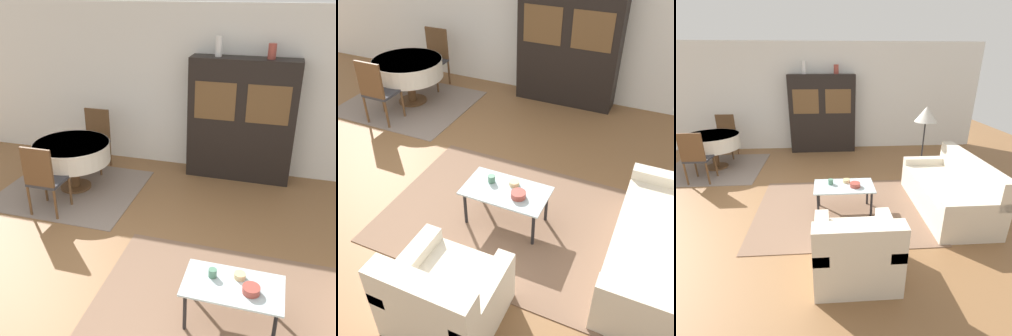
# 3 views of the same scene
# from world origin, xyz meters

# --- Properties ---
(ground_plane) EXTENTS (14.00, 14.00, 0.00)m
(ground_plane) POSITION_xyz_m (0.00, 0.00, 0.00)
(ground_plane) COLOR brown
(wall_back) EXTENTS (10.00, 0.06, 2.70)m
(wall_back) POSITION_xyz_m (0.00, 3.63, 1.35)
(wall_back) COLOR white
(wall_back) RESTS_ON ground_plane
(area_rug) EXTENTS (2.72, 2.08, 0.01)m
(area_rug) POSITION_xyz_m (1.15, 0.23, 0.01)
(area_rug) COLOR brown
(area_rug) RESTS_ON ground_plane
(dining_rug) EXTENTS (2.08, 1.86, 0.01)m
(dining_rug) POSITION_xyz_m (-1.59, 2.16, 0.01)
(dining_rug) COLOR gray
(dining_rug) RESTS_ON ground_plane
(coffee_table) EXTENTS (0.92, 0.52, 0.45)m
(coffee_table) POSITION_xyz_m (1.18, 0.16, 0.41)
(coffee_table) COLOR black
(coffee_table) RESTS_ON area_rug
(display_cabinet) EXTENTS (1.66, 0.42, 1.95)m
(display_cabinet) POSITION_xyz_m (0.84, 3.37, 0.98)
(display_cabinet) COLOR black
(display_cabinet) RESTS_ON ground_plane
(dining_table) EXTENTS (1.16, 1.16, 0.75)m
(dining_table) POSITION_xyz_m (-1.56, 2.23, 0.61)
(dining_table) COLOR brown
(dining_table) RESTS_ON dining_rug
(dining_chair_near) EXTENTS (0.44, 0.44, 1.02)m
(dining_chair_near) POSITION_xyz_m (-1.56, 1.43, 0.58)
(dining_chair_near) COLOR brown
(dining_chair_near) RESTS_ON dining_rug
(dining_chair_far) EXTENTS (0.44, 0.44, 1.02)m
(dining_chair_far) POSITION_xyz_m (-1.56, 3.04, 0.58)
(dining_chair_far) COLOR brown
(dining_chair_far) RESTS_ON dining_rug
(cup) EXTENTS (0.08, 0.08, 0.08)m
(cup) POSITION_xyz_m (0.97, 0.22, 0.50)
(cup) COLOR #4C7A60
(cup) RESTS_ON coffee_table
(bowl) EXTENTS (0.16, 0.16, 0.07)m
(bowl) POSITION_xyz_m (1.34, 0.11, 0.49)
(bowl) COLOR #9E4238
(bowl) RESTS_ON coffee_table
(bowl_small) EXTENTS (0.11, 0.11, 0.05)m
(bowl_small) POSITION_xyz_m (1.22, 0.28, 0.48)
(bowl_small) COLOR tan
(bowl_small) RESTS_ON coffee_table
(vase_tall) EXTENTS (0.10, 0.10, 0.30)m
(vase_tall) POSITION_xyz_m (0.42, 3.37, 2.10)
(vase_tall) COLOR white
(vase_tall) RESTS_ON display_cabinet
(vase_short) EXTENTS (0.12, 0.12, 0.22)m
(vase_short) POSITION_xyz_m (1.20, 3.37, 2.06)
(vase_short) COLOR #9E4238
(vase_short) RESTS_ON display_cabinet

